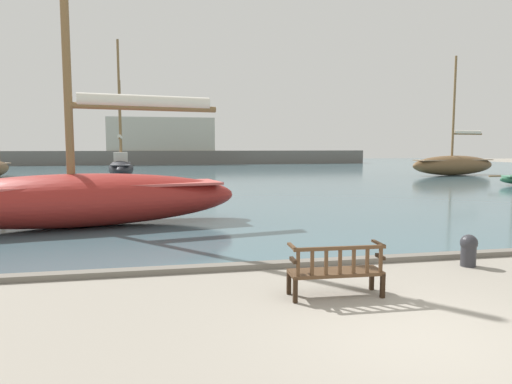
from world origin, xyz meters
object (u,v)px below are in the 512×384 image
(sailboat_distant_harbor, at_px, (454,164))
(mooring_bollard, at_px, (469,249))
(park_bench, at_px, (336,270))
(sailboat_nearest_port, at_px, (82,195))
(sailboat_centre_channel, at_px, (121,166))

(sailboat_distant_harbor, distance_m, mooring_bollard, 32.61)
(park_bench, xyz_separation_m, sailboat_nearest_port, (-5.40, 7.68, 0.60))
(sailboat_centre_channel, bearing_deg, mooring_bollard, -71.56)
(mooring_bollard, bearing_deg, sailboat_centre_channel, 108.44)
(sailboat_centre_channel, distance_m, mooring_bollard, 31.09)
(sailboat_centre_channel, bearing_deg, sailboat_distant_harbor, -5.07)
(park_bench, bearing_deg, mooring_bollard, 20.75)
(sailboat_centre_channel, height_order, sailboat_nearest_port, sailboat_nearest_port)
(sailboat_distant_harbor, bearing_deg, park_bench, -127.61)
(sailboat_distant_harbor, xyz_separation_m, mooring_bollard, (-18.29, -27.00, -0.66))
(park_bench, relative_size, mooring_bollard, 2.34)
(park_bench, bearing_deg, sailboat_nearest_port, 125.09)
(sailboat_nearest_port, bearing_deg, park_bench, -54.91)
(park_bench, distance_m, sailboat_nearest_port, 9.41)
(mooring_bollard, bearing_deg, sailboat_nearest_port, 144.65)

